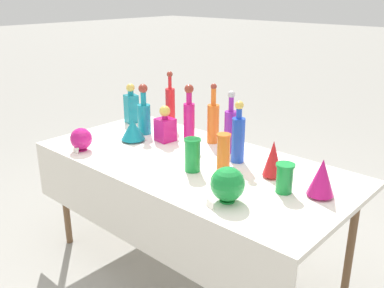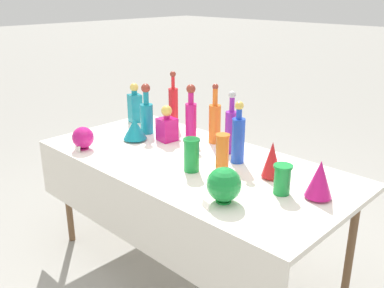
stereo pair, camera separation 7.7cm
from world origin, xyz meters
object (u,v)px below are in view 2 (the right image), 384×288
Objects in this scene: tall_bottle_4 at (215,121)px; tall_bottle_5 at (191,116)px; round_bowl_0 at (224,184)px; tall_bottle_3 at (173,105)px; slender_vase_2 at (222,153)px; tall_bottle_1 at (147,114)px; tall_bottle_2 at (238,137)px; slender_vase_1 at (192,154)px; cardboard_box_behind_left at (223,174)px; square_decanter_1 at (135,105)px; fluted_vase_0 at (320,179)px; round_bowl_1 at (83,138)px; tall_bottle_0 at (231,129)px; fluted_vase_2 at (272,160)px; fluted_vase_1 at (135,129)px; slender_vase_0 at (282,178)px; square_decanter_0 at (167,126)px.

tall_bottle_4 is 1.05× the size of tall_bottle_5.
tall_bottle_5 is 2.16× the size of round_bowl_0.
tall_bottle_3 is 0.93m from slender_vase_2.
tall_bottle_1 is 0.50m from tall_bottle_4.
tall_bottle_5 is at bearing 144.10° from round_bowl_0.
slender_vase_1 is at bearing -110.51° from tall_bottle_2.
tall_bottle_1 is 0.76× the size of cardboard_box_behind_left.
square_decanter_1 is 0.64× the size of cardboard_box_behind_left.
fluted_vase_0 is at bearing -6.55° from square_decanter_1.
tall_bottle_1 is 0.25m from tall_bottle_3.
tall_bottle_3 reaches higher than square_decanter_1.
slender_vase_1 is at bearing -63.67° from tall_bottle_4.
round_bowl_1 is (0.23, -0.60, -0.06)m from square_decanter_1.
tall_bottle_4 reaches higher than fluted_vase_0.
tall_bottle_4 is 0.83m from round_bowl_0.
tall_bottle_5 is (-0.34, 0.00, 0.01)m from tall_bottle_0.
tall_bottle_5 is 0.76m from fluted_vase_2.
round_bowl_0 is 1.20× the size of round_bowl_1.
fluted_vase_0 is at bearing 3.60° from fluted_vase_1.
tall_bottle_0 is 0.37m from slender_vase_1.
tall_bottle_3 is at bearing 168.27° from tall_bottle_0.
tall_bottle_2 is at bearing -5.15° from square_decanter_1.
square_decanter_1 is (-1.06, 0.10, -0.02)m from tall_bottle_2.
tall_bottle_0 reaches higher than tall_bottle_1.
tall_bottle_0 is 0.67m from tall_bottle_3.
fluted_vase_1 is at bearing -179.84° from slender_vase_0.
round_bowl_0 is at bearing -21.63° from tall_bottle_1.
fluted_vase_1 is (-0.60, -0.27, -0.07)m from tall_bottle_0.
tall_bottle_1 reaches higher than fluted_vase_1.
tall_bottle_2 is at bearing 1.26° from tall_bottle_1.
tall_bottle_2 reaches higher than slender_vase_1.
slender_vase_0 is (0.73, -0.33, -0.07)m from tall_bottle_4.
cardboard_box_behind_left is (-0.68, 1.11, -0.68)m from slender_vase_1.
round_bowl_1 is (-0.73, -0.23, -0.02)m from slender_vase_1.
cardboard_box_behind_left is at bearing 104.00° from square_decanter_0.
fluted_vase_2 reaches higher than round_bowl_0.
cardboard_box_behind_left is (-0.01, 0.60, -0.74)m from tall_bottle_3.
tall_bottle_4 reaches higher than slender_vase_0.
square_decanter_1 is at bearing 179.93° from tall_bottle_0.
tall_bottle_3 is at bearing 166.60° from fluted_vase_0.
tall_bottle_3 is (-0.65, 0.14, 0.01)m from tall_bottle_0.
square_decanter_1 is at bearing -179.73° from tall_bottle_5.
tall_bottle_2 is 0.93× the size of tall_bottle_4.
tall_bottle_4 is at bearing 134.34° from round_bowl_0.
round_bowl_1 is (-0.05, -0.73, -0.08)m from tall_bottle_3.
fluted_vase_0 is (0.88, -0.25, -0.05)m from tall_bottle_4.
tall_bottle_5 is at bearing 150.72° from slender_vase_2.
fluted_vase_1 is (-1.14, -0.00, -0.00)m from slender_vase_0.
tall_bottle_5 reaches higher than fluted_vase_1.
tall_bottle_2 is 0.57m from fluted_vase_0.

